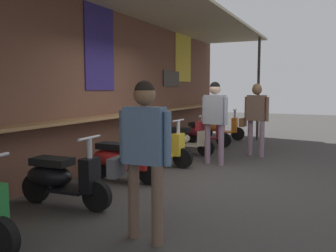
{
  "coord_description": "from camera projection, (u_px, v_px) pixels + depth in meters",
  "views": [
    {
      "loc": [
        -5.79,
        -2.26,
        1.57
      ],
      "look_at": [
        1.27,
        1.08,
        0.77
      ],
      "focal_mm": 38.54,
      "sensor_mm": 36.0,
      "label": 1
    }
  ],
  "objects": [
    {
      "name": "ground_plane",
      "position": [
        193.0,
        179.0,
        6.33
      ],
      "size": [
        36.15,
        36.15,
        0.0
      ],
      "primitive_type": "plane",
      "color": "#383533"
    },
    {
      "name": "market_stall_facade",
      "position": [
        102.0,
        75.0,
        6.93
      ],
      "size": [
        12.91,
        2.27,
        3.36
      ],
      "color": "brown",
      "rests_on": "ground_plane"
    },
    {
      "name": "scooter_black",
      "position": [
        60.0,
        178.0,
        4.83
      ],
      "size": [
        0.48,
        1.4,
        0.97
      ],
      "rotation": [
        0.0,
        0.0,
        -1.51
      ],
      "color": "black",
      "rests_on": "ground_plane"
    },
    {
      "name": "scooter_red",
      "position": [
        119.0,
        159.0,
        6.14
      ],
      "size": [
        0.46,
        1.4,
        0.97
      ],
      "rotation": [
        0.0,
        0.0,
        -1.55
      ],
      "color": "red",
      "rests_on": "ground_plane"
    },
    {
      "name": "scooter_yellow",
      "position": [
        157.0,
        147.0,
        7.42
      ],
      "size": [
        0.47,
        1.4,
        0.97
      ],
      "rotation": [
        0.0,
        0.0,
        -1.62
      ],
      "color": "gold",
      "rests_on": "ground_plane"
    },
    {
      "name": "scooter_cream",
      "position": [
        183.0,
        139.0,
        8.62
      ],
      "size": [
        0.49,
        1.4,
        0.97
      ],
      "rotation": [
        0.0,
        0.0,
        -1.5
      ],
      "color": "beige",
      "rests_on": "ground_plane"
    },
    {
      "name": "scooter_maroon",
      "position": [
        203.0,
        132.0,
        9.94
      ],
      "size": [
        0.46,
        1.4,
        0.97
      ],
      "rotation": [
        0.0,
        0.0,
        -1.56
      ],
      "color": "maroon",
      "rests_on": "ground_plane"
    },
    {
      "name": "scooter_orange",
      "position": [
        219.0,
        127.0,
        11.26
      ],
      "size": [
        0.5,
        1.4,
        0.97
      ],
      "rotation": [
        0.0,
        0.0,
        -1.49
      ],
      "color": "orange",
      "rests_on": "ground_plane"
    },
    {
      "name": "shopper_with_handbag",
      "position": [
        256.0,
        112.0,
        8.4
      ],
      "size": [
        0.29,
        0.67,
        1.7
      ],
      "rotation": [
        0.0,
        0.0,
        3.01
      ],
      "color": "gray",
      "rests_on": "ground_plane"
    },
    {
      "name": "shopper_browsing",
      "position": [
        143.0,
        145.0,
        3.65
      ],
      "size": [
        0.3,
        0.66,
        1.66
      ],
      "rotation": [
        0.0,
        0.0,
        3.23
      ],
      "color": "brown",
      "rests_on": "ground_plane"
    },
    {
      "name": "shopper_passing",
      "position": [
        214.0,
        114.0,
        7.46
      ],
      "size": [
        0.3,
        0.68,
        1.72
      ],
      "rotation": [
        0.0,
        0.0,
        2.98
      ],
      "color": "gray",
      "rests_on": "ground_plane"
    }
  ]
}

